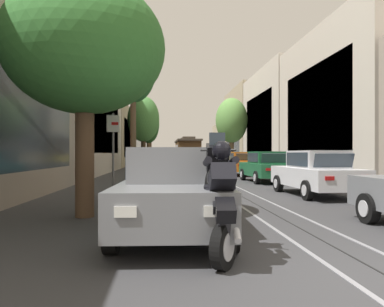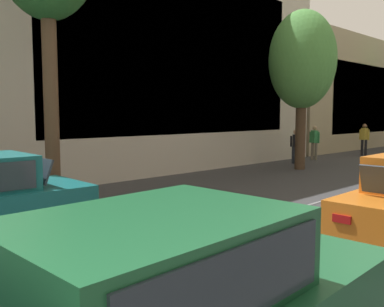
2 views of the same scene
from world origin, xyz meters
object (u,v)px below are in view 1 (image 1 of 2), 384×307
at_px(street_tree_kerb_left_second, 133,73).
at_px(street_tree_kerb_right_second, 232,121).
at_px(street_tree_kerb_left_mid, 143,120).
at_px(street_sign_post, 113,148).
at_px(parked_car_orange_fourth_right, 241,163).
at_px(cable_car_trolley, 187,152).
at_px(pedestrian_on_right_pavement, 131,159).
at_px(parked_car_teal_mid_left, 163,167).
at_px(pedestrian_crossing_far, 131,160).
at_px(motorcycle_with_rider, 220,192).
at_px(parked_car_brown_second_left, 165,173).
at_px(pedestrian_on_left_pavement, 142,158).
at_px(street_tree_kerb_left_fourth, 148,128).
at_px(parked_car_white_second_right, 316,173).
at_px(street_tree_kerb_left_far, 151,125).
at_px(parked_car_grey_near_left, 173,190).
at_px(street_tree_kerb_left_near, 85,49).
at_px(parked_car_green_mid_right, 266,167).

height_order(street_tree_kerb_left_second, street_tree_kerb_right_second, street_tree_kerb_left_second).
height_order(street_tree_kerb_left_mid, street_tree_kerb_right_second, street_tree_kerb_right_second).
bearing_deg(street_sign_post, parked_car_orange_fourth_right, 64.16).
xyz_separation_m(cable_car_trolley, pedestrian_on_right_pavement, (-5.83, -5.98, -0.71)).
height_order(street_tree_kerb_left_second, pedestrian_on_right_pavement, street_tree_kerb_left_second).
bearing_deg(parked_car_orange_fourth_right, parked_car_teal_mid_left, -131.80).
height_order(pedestrian_crossing_far, street_sign_post, street_sign_post).
bearing_deg(parked_car_orange_fourth_right, street_tree_kerb_left_second, -153.90).
bearing_deg(street_tree_kerb_left_second, motorcycle_with_rider, -81.11).
bearing_deg(street_tree_kerb_right_second, parked_car_brown_second_left, -105.69).
bearing_deg(pedestrian_on_left_pavement, motorcycle_with_rider, -84.83).
relative_size(street_tree_kerb_left_fourth, cable_car_trolley, 0.71).
bearing_deg(parked_car_white_second_right, street_tree_kerb_left_second, 129.34).
height_order(parked_car_white_second_right, pedestrian_on_right_pavement, pedestrian_on_right_pavement).
distance_m(street_tree_kerb_left_far, motorcycle_with_rider, 52.64).
distance_m(street_tree_kerb_left_mid, cable_car_trolley, 10.90).
relative_size(parked_car_grey_near_left, street_sign_post, 1.67).
height_order(motorcycle_with_rider, pedestrian_crossing_far, motorcycle_with_rider).
distance_m(parked_car_teal_mid_left, pedestrian_on_right_pavement, 17.12).
height_order(parked_car_teal_mid_left, parked_car_white_second_right, same).
xyz_separation_m(motorcycle_with_rider, pedestrian_crossing_far, (-3.72, 28.41, -0.06)).
bearing_deg(parked_car_brown_second_left, street_tree_kerb_left_near, -114.90).
relative_size(motorcycle_with_rider, pedestrian_on_right_pavement, 1.10).
distance_m(parked_car_grey_near_left, street_tree_kerb_left_fourth, 37.89).
bearing_deg(parked_car_grey_near_left, street_tree_kerb_left_mid, 94.36).
height_order(street_tree_kerb_left_fourth, street_sign_post, street_tree_kerb_left_fourth).
bearing_deg(street_tree_kerb_left_mid, street_tree_kerb_left_far, 90.60).
height_order(parked_car_brown_second_left, street_tree_kerb_right_second, street_tree_kerb_right_second).
height_order(parked_car_green_mid_right, pedestrian_crossing_far, parked_car_green_mid_right).
xyz_separation_m(parked_car_grey_near_left, cable_car_trolley, (2.51, 34.69, 0.86)).
xyz_separation_m(street_tree_kerb_left_fourth, street_tree_kerb_left_far, (-0.16, 12.93, 1.41)).
relative_size(pedestrian_on_right_pavement, pedestrian_crossing_far, 1.08).
xyz_separation_m(street_tree_kerb_left_far, pedestrian_on_left_pavement, (-0.30, -18.10, -4.98)).
height_order(parked_car_brown_second_left, parked_car_teal_mid_left, same).
bearing_deg(street_tree_kerb_left_second, parked_car_grey_near_left, -82.43).
xyz_separation_m(parked_car_brown_second_left, street_tree_kerb_left_second, (-1.80, 8.38, 5.27)).
relative_size(parked_car_brown_second_left, parked_car_white_second_right, 0.99).
bearing_deg(street_tree_kerb_left_near, pedestrian_on_right_pavement, 92.81).
distance_m(street_tree_kerb_left_fourth, motorcycle_with_rider, 39.66).
bearing_deg(street_tree_kerb_left_far, street_sign_post, -89.31).
relative_size(street_tree_kerb_left_far, cable_car_trolley, 0.91).
bearing_deg(street_tree_kerb_right_second, street_tree_kerb_left_far, 114.73).
relative_size(street_tree_kerb_left_mid, cable_car_trolley, 0.70).
distance_m(parked_car_teal_mid_left, cable_car_trolley, 22.99).
distance_m(street_tree_kerb_left_fourth, pedestrian_on_left_pavement, 6.30).
distance_m(pedestrian_on_left_pavement, pedestrian_crossing_far, 5.86).
height_order(motorcycle_with_rider, pedestrian_on_right_pavement, motorcycle_with_rider).
relative_size(parked_car_brown_second_left, pedestrian_on_right_pavement, 2.58).
bearing_deg(pedestrian_on_left_pavement, street_tree_kerb_right_second, -9.65).
bearing_deg(cable_car_trolley, street_tree_kerb_left_far, 106.48).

